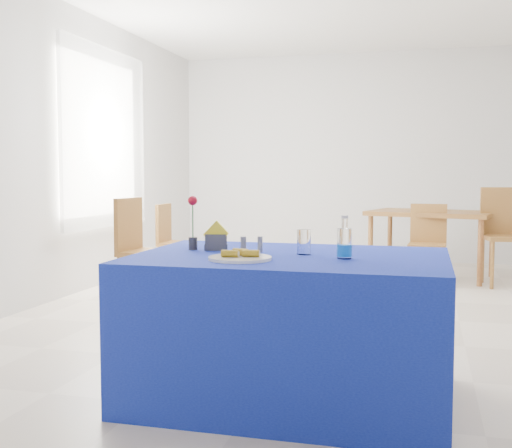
% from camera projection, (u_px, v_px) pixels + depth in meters
% --- Properties ---
extents(floor, '(7.00, 7.00, 0.00)m').
position_uv_depth(floor, '(322.00, 313.00, 5.41)').
color(floor, beige).
rests_on(floor, ground).
extents(room_shell, '(7.00, 7.00, 7.00)m').
position_uv_depth(room_shell, '(323.00, 104.00, 5.27)').
color(room_shell, silver).
rests_on(room_shell, ground).
extents(window_pane, '(0.04, 1.50, 1.60)m').
position_uv_depth(window_pane, '(100.00, 138.00, 6.69)').
color(window_pane, white).
rests_on(window_pane, room_shell).
extents(curtain, '(0.04, 1.75, 1.85)m').
position_uv_depth(curtain, '(106.00, 138.00, 6.67)').
color(curtain, white).
rests_on(curtain, room_shell).
extents(plate, '(0.31, 0.31, 0.01)m').
position_uv_depth(plate, '(240.00, 258.00, 3.14)').
color(plate, white).
rests_on(plate, blue_table).
extents(drinking_glass, '(0.07, 0.07, 0.13)m').
position_uv_depth(drinking_glass, '(304.00, 242.00, 3.34)').
color(drinking_glass, silver).
rests_on(drinking_glass, blue_table).
extents(salt_shaker, '(0.03, 0.03, 0.08)m').
position_uv_depth(salt_shaker, '(260.00, 244.00, 3.43)').
color(salt_shaker, gray).
rests_on(salt_shaker, blue_table).
extents(pepper_shaker, '(0.03, 0.03, 0.08)m').
position_uv_depth(pepper_shaker, '(243.00, 244.00, 3.43)').
color(pepper_shaker, slate).
rests_on(pepper_shaker, blue_table).
extents(blue_table, '(1.60, 1.10, 0.76)m').
position_uv_depth(blue_table, '(290.00, 327.00, 3.35)').
color(blue_table, '#101F95').
rests_on(blue_table, floor).
extents(water_bottle, '(0.07, 0.07, 0.21)m').
position_uv_depth(water_bottle, '(344.00, 244.00, 3.18)').
color(water_bottle, white).
rests_on(water_bottle, blue_table).
extents(napkin_holder, '(0.15, 0.08, 0.16)m').
position_uv_depth(napkin_holder, '(216.00, 241.00, 3.51)').
color(napkin_holder, '#38383D').
rests_on(napkin_holder, blue_table).
extents(rose_vase, '(0.05, 0.05, 0.30)m').
position_uv_depth(rose_vase, '(193.00, 223.00, 3.53)').
color(rose_vase, '#28292E').
rests_on(rose_vase, blue_table).
extents(oak_table, '(1.52, 1.18, 0.76)m').
position_uv_depth(oak_table, '(432.00, 218.00, 7.27)').
color(oak_table, brown).
rests_on(oak_table, floor).
extents(chair_bg_left, '(0.40, 0.40, 0.85)m').
position_uv_depth(chair_bg_left, '(428.00, 238.00, 6.83)').
color(chair_bg_left, olive).
rests_on(chair_bg_left, floor).
extents(chair_bg_right, '(0.53, 0.53, 1.03)m').
position_uv_depth(chair_bg_right, '(505.00, 229.00, 6.78)').
color(chair_bg_right, olive).
rests_on(chair_bg_right, floor).
extents(chair_win_a, '(0.46, 0.46, 0.96)m').
position_uv_depth(chair_win_a, '(139.00, 244.00, 5.71)').
color(chair_win_a, olive).
rests_on(chair_win_a, floor).
extents(chair_win_b, '(0.39, 0.39, 0.85)m').
position_uv_depth(chair_win_b, '(172.00, 237.00, 6.96)').
color(chair_win_b, olive).
rests_on(chair_win_b, floor).
extents(banana_pieces, '(0.18, 0.12, 0.04)m').
position_uv_depth(banana_pieces, '(241.00, 253.00, 3.14)').
color(banana_pieces, yellow).
rests_on(banana_pieces, plate).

